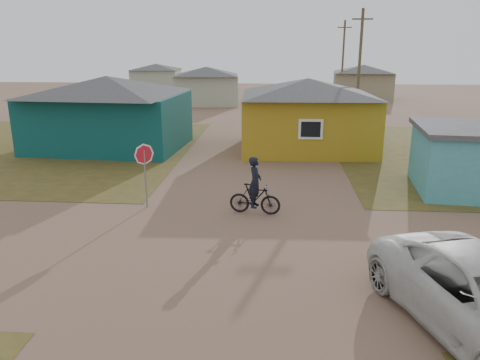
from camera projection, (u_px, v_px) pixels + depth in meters
name	position (u px, v px, depth m)	size (l,w,h in m)	color
ground	(245.00, 255.00, 13.01)	(120.00, 120.00, 0.00)	brown
grass_nw	(14.00, 148.00, 26.48)	(20.00, 18.00, 0.00)	brown
house_teal	(109.00, 112.00, 25.99)	(8.93, 7.08, 4.00)	#0B3C3B
house_yellow	(307.00, 113.00, 25.67)	(7.72, 6.76, 3.90)	#A58219
house_pale_west	(207.00, 85.00, 45.49)	(7.04, 6.15, 3.60)	#A4AA92
house_beige_east	(363.00, 81.00, 50.07)	(6.95, 6.05, 3.60)	gray
house_pale_north	(156.00, 77.00, 57.60)	(6.28, 5.81, 3.40)	#A4AA92
utility_pole_near	(359.00, 67.00, 32.45)	(1.40, 0.20, 8.00)	brown
utility_pole_far	(343.00, 60.00, 47.70)	(1.40, 0.20, 8.00)	brown
stop_sign	(144.00, 161.00, 16.37)	(0.72, 0.32, 2.33)	gray
cyclist	(255.00, 193.00, 16.01)	(1.84, 0.77, 2.01)	black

